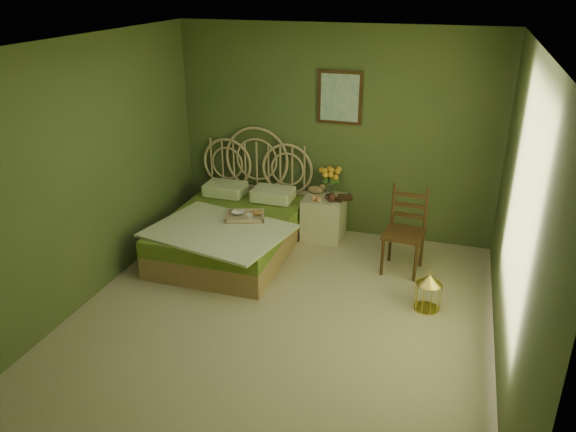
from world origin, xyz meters
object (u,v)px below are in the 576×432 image
(bed, at_px, (232,229))
(chair, at_px, (405,225))
(nightstand, at_px, (325,211))
(birdcage, at_px, (428,292))

(bed, height_order, chair, bed)
(nightstand, xyz_separation_m, birdcage, (1.40, -1.33, -0.16))
(nightstand, bearing_deg, bed, -144.11)
(chair, bearing_deg, bed, -169.58)
(nightstand, height_order, birdcage, nightstand)
(bed, height_order, nightstand, bed)
(nightstand, distance_m, chair, 1.19)
(chair, distance_m, birdcage, 0.94)
(bed, relative_size, chair, 2.18)
(chair, bearing_deg, birdcage, -61.42)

